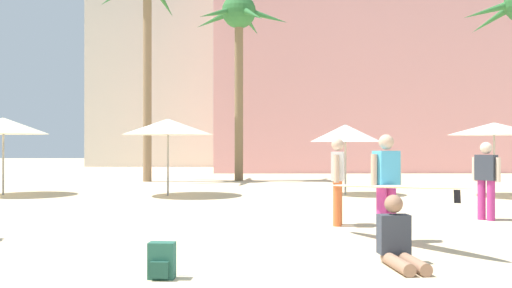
# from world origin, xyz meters

# --- Properties ---
(hotel_pink) EXTENTS (21.25, 11.04, 14.19)m
(hotel_pink) POSITION_xyz_m (8.44, 31.37, 7.10)
(hotel_pink) COLOR pink
(hotel_pink) RESTS_ON ground
(hotel_tower_gray) EXTENTS (14.75, 10.05, 23.64)m
(hotel_tower_gray) POSITION_xyz_m (-4.38, 40.14, 11.82)
(hotel_tower_gray) COLOR beige
(hotel_tower_gray) RESTS_ON ground
(palm_tree_far_left) EXTENTS (4.14, 3.96, 7.99)m
(palm_tree_far_left) POSITION_xyz_m (-0.71, 19.71, 6.50)
(palm_tree_far_left) COLOR brown
(palm_tree_far_left) RESTS_ON ground
(cafe_umbrella_0) EXTENTS (2.74, 2.74, 2.33)m
(cafe_umbrella_0) POSITION_xyz_m (-2.75, 12.66, 2.09)
(cafe_umbrella_0) COLOR gray
(cafe_umbrella_0) RESTS_ON ground
(cafe_umbrella_1) EXTENTS (2.69, 2.69, 2.21)m
(cafe_umbrella_1) POSITION_xyz_m (7.02, 12.27, 2.02)
(cafe_umbrella_1) COLOR gray
(cafe_umbrella_1) RESTS_ON ground
(cafe_umbrella_2) EXTENTS (2.70, 2.70, 2.38)m
(cafe_umbrella_2) POSITION_xyz_m (-7.84, 12.96, 2.13)
(cafe_umbrella_2) COLOR gray
(cafe_umbrella_2) RESTS_ON ground
(cafe_umbrella_3) EXTENTS (2.18, 2.18, 2.17)m
(cafe_umbrella_3) POSITION_xyz_m (2.69, 12.96, 1.90)
(cafe_umbrella_3) COLOR gray
(cafe_umbrella_3) RESTS_ON ground
(beach_towel) EXTENTS (1.83, 0.85, 0.01)m
(beach_towel) POSITION_xyz_m (-0.21, 2.48, 0.01)
(beach_towel) COLOR white
(beach_towel) RESTS_ON ground
(backpack) EXTENTS (0.31, 0.26, 0.42)m
(backpack) POSITION_xyz_m (-1.31, 1.98, 0.20)
(backpack) COLOR #255847
(backpack) RESTS_ON ground
(person_far_right) EXTENTS (1.89, 2.84, 1.71)m
(person_far_right) POSITION_xyz_m (1.88, 4.31, 0.92)
(person_far_right) COLOR #B7337F
(person_far_right) RESTS_ON ground
(person_mid_left) EXTENTS (0.46, 0.97, 0.89)m
(person_mid_left) POSITION_xyz_m (1.60, 2.64, 0.31)
(person_mid_left) COLOR #936B51
(person_mid_left) RESTS_ON ground
(person_mid_right) EXTENTS (0.46, 0.52, 1.60)m
(person_mid_right) POSITION_xyz_m (4.56, 6.98, 0.87)
(person_mid_right) COLOR #B7337F
(person_mid_right) RESTS_ON ground
(person_far_left) EXTENTS (0.31, 0.61, 1.67)m
(person_far_left) POSITION_xyz_m (1.40, 6.26, 0.91)
(person_far_left) COLOR orange
(person_far_left) RESTS_ON ground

